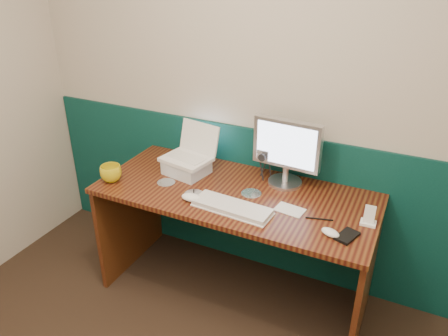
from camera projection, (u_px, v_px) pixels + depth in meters
The scene contains 19 objects.
back_wall at pixel (288, 93), 2.51m from camera, with size 3.50×0.04×2.50m, color #BBAF9E.
wainscot at pixel (279, 205), 2.84m from camera, with size 3.48×0.02×1.00m, color #072E31.
desk at pixel (235, 245), 2.67m from camera, with size 1.60×0.70×0.75m, color #330D09.
laptop_riser at pixel (187, 167), 2.68m from camera, with size 0.24×0.21×0.08m, color silver.
laptop at pixel (186, 143), 2.61m from camera, with size 0.28×0.22×0.23m, color white, non-canonical shape.
monitor at pixel (287, 153), 2.50m from camera, with size 0.40×0.11×0.40m, color silver, non-canonical shape.
keyboard at pixel (232, 208), 2.32m from camera, with size 0.43×0.14×0.02m, color silver.
mouse_right at pixel (330, 233), 2.11m from camera, with size 0.10×0.06×0.03m, color white.
mouse_left at pixel (192, 197), 2.40m from camera, with size 0.12×0.07×0.04m, color white.
mug at pixel (111, 173), 2.59m from camera, with size 0.13×0.13×0.10m, color gold.
camcorder at pixel (265, 164), 2.60m from camera, with size 0.09×0.12×0.19m, color #AFAFB4, non-canonical shape.
cd_spindle at pixel (194, 195), 2.44m from camera, with size 0.11×0.11×0.02m, color silver.
cd_loose_a at pixel (166, 182), 2.59m from camera, with size 0.11×0.11×0.00m, color #AFB6BF.
cd_loose_b at pixel (251, 193), 2.48m from camera, with size 0.12×0.12×0.00m, color silver.
pen at pixel (319, 219), 2.24m from camera, with size 0.01×0.01×0.14m, color black.
papers at pixel (290, 210), 2.32m from camera, with size 0.15×0.10×0.00m, color silver.
dock at pixel (368, 223), 2.20m from camera, with size 0.08×0.06×0.01m, color white.
music_player at pixel (370, 214), 2.17m from camera, with size 0.05×0.01×0.09m, color white.
pda at pixel (347, 236), 2.10m from camera, with size 0.07×0.13×0.01m, color black.
Camera 1 is at (0.72, -0.60, 2.00)m, focal length 35.00 mm.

